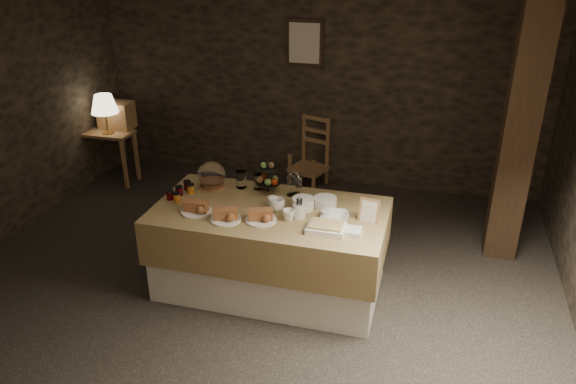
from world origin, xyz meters
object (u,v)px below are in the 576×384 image
(buffet_table, at_px, (270,243))
(chair, at_px, (310,155))
(fruit_stand, at_px, (268,179))
(console_table, at_px, (108,142))
(timber_column, at_px, (520,130))
(table_lamp, at_px, (104,104))
(wine_rack, at_px, (116,115))

(buffet_table, xyz_separation_m, chair, (-0.21, 2.36, -0.07))
(buffet_table, bearing_deg, fruit_stand, 109.44)
(buffet_table, xyz_separation_m, console_table, (-2.67, 1.73, 0.09))
(console_table, relative_size, timber_column, 0.26)
(table_lamp, xyz_separation_m, timber_column, (4.66, -0.47, 0.25))
(buffet_table, height_order, table_lamp, table_lamp)
(buffet_table, distance_m, console_table, 3.18)
(buffet_table, bearing_deg, console_table, 147.11)
(buffet_table, bearing_deg, timber_column, 30.66)
(console_table, height_order, wine_rack, wine_rack)
(fruit_stand, bearing_deg, table_lamp, 151.91)
(console_table, relative_size, wine_rack, 1.61)
(wine_rack, height_order, fruit_stand, fruit_stand)
(table_lamp, relative_size, chair, 0.72)
(chair, bearing_deg, fruit_stand, -69.84)
(table_lamp, xyz_separation_m, fruit_stand, (2.50, -1.33, -0.13))
(wine_rack, bearing_deg, timber_column, -8.50)
(chair, xyz_separation_m, timber_column, (2.25, -1.15, 0.91))
(table_lamp, height_order, timber_column, timber_column)
(timber_column, bearing_deg, console_table, 173.75)
(wine_rack, xyz_separation_m, timber_column, (4.66, -0.70, 0.45))
(table_lamp, xyz_separation_m, chair, (2.41, 0.68, -0.66))
(buffet_table, bearing_deg, table_lamp, 147.38)
(buffet_table, relative_size, fruit_stand, 6.28)
(buffet_table, relative_size, console_table, 2.96)
(buffet_table, xyz_separation_m, table_lamp, (-2.62, 1.68, 0.59))
(console_table, height_order, chair, chair)
(buffet_table, bearing_deg, chair, 95.01)
(fruit_stand, bearing_deg, console_table, 151.51)
(buffet_table, relative_size, table_lamp, 4.07)
(wine_rack, bearing_deg, chair, 10.57)
(console_table, bearing_deg, wine_rack, 74.48)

